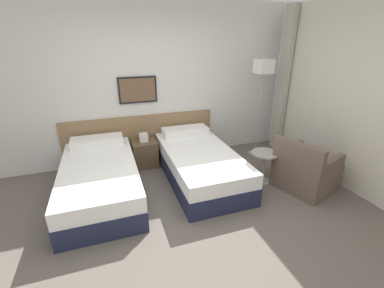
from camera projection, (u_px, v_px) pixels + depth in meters
ground_plane at (194, 225)px, 3.09m from camera, size 16.00×16.00×0.00m
wall_headboard at (153, 87)px, 4.43m from camera, size 10.00×0.10×2.70m
wall_window at (382, 102)px, 3.24m from camera, size 0.21×4.57×2.70m
bed_near_door at (100, 179)px, 3.62m from camera, size 1.00×1.97×0.61m
bed_near_window at (199, 163)px, 4.07m from camera, size 1.00×1.97×0.61m
nightstand at (145, 153)px, 4.48m from camera, size 0.42×0.41×0.59m
floor_lamp at (263, 74)px, 4.43m from camera, size 0.27×0.27×1.76m
side_table at (264, 162)px, 3.92m from camera, size 0.41×0.41×0.49m
armchair at (305, 172)px, 3.78m from camera, size 0.90×0.92×0.79m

